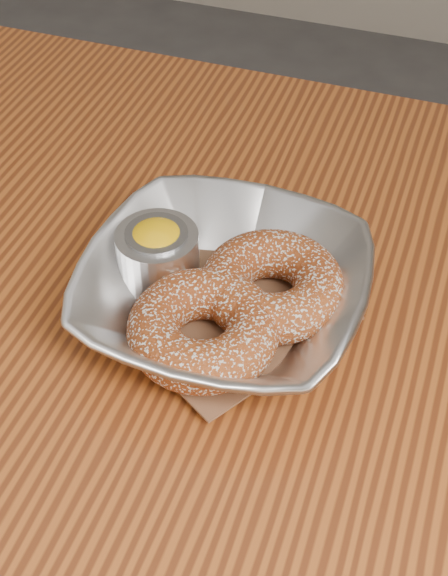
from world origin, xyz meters
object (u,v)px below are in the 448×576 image
(donut_front, at_px, (203,329))
(table, at_px, (169,440))
(serving_bowl, at_px, (224,293))
(donut_back, at_px, (272,285))
(ramekin, at_px, (158,254))

(donut_front, bearing_deg, table, -153.55)
(serving_bowl, bearing_deg, donut_back, 26.64)
(donut_front, xyz_separation_m, ramekin, (-0.06, 0.05, 0.01))
(donut_back, distance_m, ramekin, 0.09)
(ramekin, bearing_deg, donut_front, -44.01)
(donut_back, bearing_deg, donut_front, -119.58)
(table, height_order, ramekin, ramekin)
(table, relative_size, serving_bowl, 5.87)
(donut_back, xyz_separation_m, ramekin, (-0.09, -0.00, 0.01))
(donut_front, bearing_deg, serving_bowl, 88.95)
(table, bearing_deg, serving_bowl, 63.20)
(table, distance_m, ramekin, 0.15)
(table, height_order, donut_front, donut_front)
(table, bearing_deg, donut_front, 26.45)
(table, relative_size, donut_front, 11.41)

